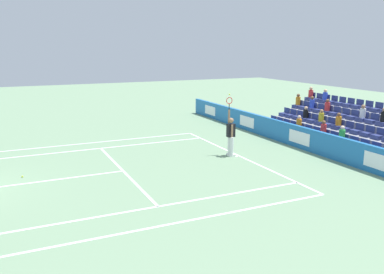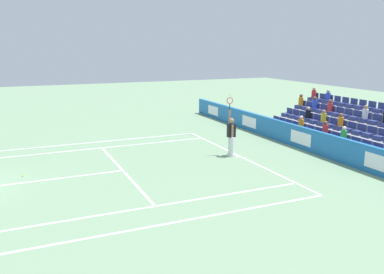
% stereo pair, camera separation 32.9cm
% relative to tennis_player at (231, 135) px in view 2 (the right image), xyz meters
% --- Properties ---
extents(line_baseline, '(10.97, 0.10, 0.01)m').
position_rel_tennis_player_xyz_m(line_baseline, '(-0.21, -0.36, -0.99)').
color(line_baseline, white).
rests_on(line_baseline, ground).
extents(line_service, '(8.23, 0.10, 0.01)m').
position_rel_tennis_player_xyz_m(line_service, '(-0.21, 5.13, -0.99)').
color(line_service, white).
rests_on(line_service, ground).
extents(line_centre_service, '(0.10, 6.40, 0.01)m').
position_rel_tennis_player_xyz_m(line_centre_service, '(-0.21, 8.33, -0.99)').
color(line_centre_service, white).
rests_on(line_centre_service, ground).
extents(line_singles_sideline_left, '(0.10, 11.89, 0.01)m').
position_rel_tennis_player_xyz_m(line_singles_sideline_left, '(3.91, 5.58, -0.99)').
color(line_singles_sideline_left, white).
rests_on(line_singles_sideline_left, ground).
extents(line_singles_sideline_right, '(0.10, 11.89, 0.01)m').
position_rel_tennis_player_xyz_m(line_singles_sideline_right, '(-4.32, 5.58, -0.99)').
color(line_singles_sideline_right, white).
rests_on(line_singles_sideline_right, ground).
extents(line_doubles_sideline_left, '(0.10, 11.89, 0.01)m').
position_rel_tennis_player_xyz_m(line_doubles_sideline_left, '(5.28, 5.58, -0.99)').
color(line_doubles_sideline_left, white).
rests_on(line_doubles_sideline_left, ground).
extents(line_doubles_sideline_right, '(0.10, 11.89, 0.01)m').
position_rel_tennis_player_xyz_m(line_doubles_sideline_right, '(-5.69, 5.58, -0.99)').
color(line_doubles_sideline_right, white).
rests_on(line_doubles_sideline_right, ground).
extents(line_centre_mark, '(0.10, 0.20, 0.01)m').
position_rel_tennis_player_xyz_m(line_centre_mark, '(-0.21, -0.26, -0.99)').
color(line_centre_mark, white).
rests_on(line_centre_mark, ground).
extents(sponsor_barrier, '(23.93, 0.22, 1.09)m').
position_rel_tennis_player_xyz_m(sponsor_barrier, '(-0.21, -3.89, -0.45)').
color(sponsor_barrier, '#1E66AD').
rests_on(sponsor_barrier, ground).
extents(tennis_player, '(0.53, 0.37, 2.85)m').
position_rel_tennis_player_xyz_m(tennis_player, '(0.00, 0.00, 0.00)').
color(tennis_player, white).
rests_on(tennis_player, ground).
extents(stadium_stand, '(8.68, 3.80, 2.56)m').
position_rel_tennis_player_xyz_m(stadium_stand, '(-0.20, -6.83, -0.30)').
color(stadium_stand, gray).
rests_on(stadium_stand, ground).
extents(loose_tennis_ball, '(0.07, 0.07, 0.07)m').
position_rel_tennis_player_xyz_m(loose_tennis_ball, '(0.63, 8.88, -0.96)').
color(loose_tennis_ball, '#D1E533').
rests_on(loose_tennis_ball, ground).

